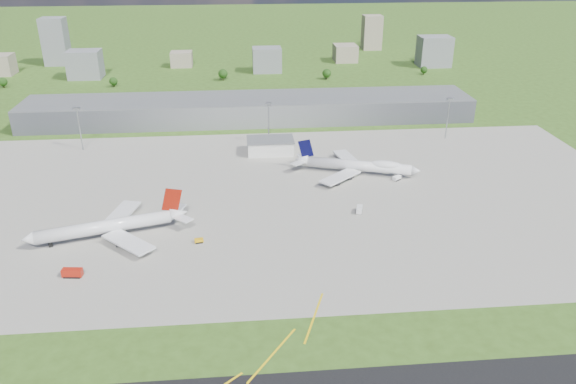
{
  "coord_description": "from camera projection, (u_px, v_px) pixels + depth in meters",
  "views": [
    {
      "loc": [
        -7.36,
        -205.7,
        116.5
      ],
      "look_at": [
        13.56,
        25.58,
        9.0
      ],
      "focal_mm": 35.0,
      "sensor_mm": 36.0,
      "label": 1
    }
  ],
  "objects": [
    {
      "name": "fire_truck",
      "position": [
        72.0,
        273.0,
        208.26
      ],
      "size": [
        7.65,
        3.59,
        3.31
      ],
      "rotation": [
        0.0,
        0.0,
        -0.11
      ],
      "color": "#A5190B",
      "rests_on": "ground"
    },
    {
      "name": "ops_building",
      "position": [
        270.0,
        146.0,
        324.97
      ],
      "size": [
        26.0,
        16.0,
        8.0
      ],
      "primitive_type": "cube",
      "color": "silver",
      "rests_on": "ground"
    },
    {
      "name": "tree_e",
      "position": [
        327.0,
        73.0,
        487.41
      ],
      "size": [
        7.65,
        7.65,
        9.35
      ],
      "color": "#382314",
      "rests_on": "ground"
    },
    {
      "name": "terminal",
      "position": [
        250.0,
        109.0,
        381.43
      ],
      "size": [
        300.0,
        42.0,
        15.0
      ],
      "primitive_type": "cube",
      "color": "slate",
      "rests_on": "ground"
    },
    {
      "name": "tree_c",
      "position": [
        223.0,
        74.0,
        484.43
      ],
      "size": [
        8.1,
        8.1,
        9.9
      ],
      "color": "#382314",
      "rests_on": "ground"
    },
    {
      "name": "mast_center",
      "position": [
        268.0,
        116.0,
        332.77
      ],
      "size": [
        3.5,
        2.0,
        25.9
      ],
      "color": "gray",
      "rests_on": "ground"
    },
    {
      "name": "apron",
      "position": [
        278.0,
        197.0,
        272.41
      ],
      "size": [
        360.0,
        190.0,
        0.08
      ],
      "primitive_type": "cube",
      "color": "gray",
      "rests_on": "ground"
    },
    {
      "name": "bldg_w",
      "position": [
        85.0,
        64.0,
        490.1
      ],
      "size": [
        28.0,
        22.0,
        24.0
      ],
      "primitive_type": "cube",
      "color": "slate",
      "rests_on": "ground"
    },
    {
      "name": "airliner_red_twin",
      "position": [
        111.0,
        226.0,
        234.58
      ],
      "size": [
        65.9,
        50.35,
        18.41
      ],
      "rotation": [
        0.0,
        0.0,
        3.42
      ],
      "color": "silver",
      "rests_on": "ground"
    },
    {
      "name": "tree_far_w",
      "position": [
        3.0,
        82.0,
        460.94
      ],
      "size": [
        7.2,
        7.2,
        8.8
      ],
      "color": "#382314",
      "rests_on": "ground"
    },
    {
      "name": "bldg_cw",
      "position": [
        182.0,
        59.0,
        534.9
      ],
      "size": [
        20.0,
        18.0,
        14.0
      ],
      "primitive_type": "cube",
      "color": "gray",
      "rests_on": "ground"
    },
    {
      "name": "mast_west",
      "position": [
        78.0,
        121.0,
        323.77
      ],
      "size": [
        3.5,
        2.0,
        25.9
      ],
      "color": "gray",
      "rests_on": "ground"
    },
    {
      "name": "mast_east",
      "position": [
        448.0,
        111.0,
        341.77
      ],
      "size": [
        3.5,
        2.0,
        25.9
      ],
      "color": "gray",
      "rests_on": "ground"
    },
    {
      "name": "tree_far_e",
      "position": [
        424.0,
        70.0,
        504.22
      ],
      "size": [
        6.3,
        6.3,
        7.7
      ],
      "color": "#382314",
      "rests_on": "ground"
    },
    {
      "name": "van_white_far",
      "position": [
        397.0,
        178.0,
        289.84
      ],
      "size": [
        5.08,
        4.55,
        2.44
      ],
      "rotation": [
        0.0,
        0.0,
        0.64
      ],
      "color": "white",
      "rests_on": "ground"
    },
    {
      "name": "tree_w",
      "position": [
        113.0,
        81.0,
        463.92
      ],
      "size": [
        6.75,
        6.75,
        8.25
      ],
      "color": "#382314",
      "rests_on": "ground"
    },
    {
      "name": "airliner_blue_quad",
      "position": [
        359.0,
        166.0,
        295.89
      ],
      "size": [
        64.39,
        49.3,
        17.31
      ],
      "rotation": [
        0.0,
        0.0,
        -0.33
      ],
      "color": "silver",
      "rests_on": "ground"
    },
    {
      "name": "ground",
      "position": [
        251.0,
        127.0,
        371.02
      ],
      "size": [
        1400.0,
        1400.0,
        0.0
      ],
      "primitive_type": "plane",
      "color": "#345119",
      "rests_on": "ground"
    },
    {
      "name": "bldg_ce",
      "position": [
        345.0,
        53.0,
        556.6
      ],
      "size": [
        22.0,
        24.0,
        16.0
      ],
      "primitive_type": "cube",
      "color": "gray",
      "rests_on": "ground"
    },
    {
      "name": "bldg_tall_e",
      "position": [
        372.0,
        32.0,
        609.9
      ],
      "size": [
        20.0,
        18.0,
        36.0
      ],
      "primitive_type": "cube",
      "color": "gray",
      "rests_on": "ground"
    },
    {
      "name": "tug_yellow",
      "position": [
        199.0,
        241.0,
        231.53
      ],
      "size": [
        3.9,
        2.67,
        1.79
      ],
      "rotation": [
        0.0,
        0.0,
        0.18
      ],
      "color": "#E5A70D",
      "rests_on": "ground"
    },
    {
      "name": "bldg_e",
      "position": [
        434.0,
        51.0,
        533.51
      ],
      "size": [
        30.0,
        22.0,
        28.0
      ],
      "primitive_type": "cube",
      "color": "slate",
      "rests_on": "ground"
    },
    {
      "name": "bldg_c",
      "position": [
        267.0,
        60.0,
        512.64
      ],
      "size": [
        26.0,
        20.0,
        22.0
      ],
      "primitive_type": "cube",
      "color": "slate",
      "rests_on": "ground"
    },
    {
      "name": "bldg_tall_w",
      "position": [
        55.0,
        41.0,
        536.86
      ],
      "size": [
        22.0,
        20.0,
        44.0
      ],
      "primitive_type": "cube",
      "color": "slate",
      "rests_on": "ground"
    },
    {
      "name": "van_white_near",
      "position": [
        359.0,
        210.0,
        256.34
      ],
      "size": [
        3.95,
        6.12,
        2.84
      ],
      "rotation": [
        0.0,
        0.0,
        1.29
      ],
      "color": "silver",
      "rests_on": "ground"
    }
  ]
}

